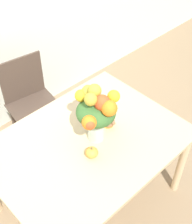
# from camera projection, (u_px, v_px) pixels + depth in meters

# --- Properties ---
(ground_plane) EXTENTS (12.00, 12.00, 0.00)m
(ground_plane) POSITION_uv_depth(u_px,v_px,m) (89.00, 198.00, 2.65)
(ground_plane) COLOR #8E7556
(dining_table) EXTENTS (1.33, 1.00, 0.73)m
(dining_table) POSITION_uv_depth(u_px,v_px,m) (87.00, 150.00, 2.21)
(dining_table) COLOR #D1B284
(dining_table) RESTS_ON ground_plane
(flower_vase) EXTENTS (0.35, 0.32, 0.43)m
(flower_vase) POSITION_uv_depth(u_px,v_px,m) (96.00, 112.00, 2.01)
(flower_vase) COLOR #B2CCBC
(flower_vase) RESTS_ON dining_table
(pumpkin) EXTENTS (0.09, 0.09, 0.08)m
(pumpkin) POSITION_uv_depth(u_px,v_px,m) (92.00, 152.00, 2.04)
(pumpkin) COLOR gold
(pumpkin) RESTS_ON dining_table
(turkey_figurine) EXTENTS (0.09, 0.12, 0.07)m
(turkey_figurine) POSITION_uv_depth(u_px,v_px,m) (109.00, 122.00, 2.24)
(turkey_figurine) COLOR #936642
(turkey_figurine) RESTS_ON dining_table
(dining_chair_near_window) EXTENTS (0.48, 0.48, 0.89)m
(dining_chair_near_window) POSITION_uv_depth(u_px,v_px,m) (32.00, 104.00, 2.81)
(dining_chair_near_window) COLOR #47382D
(dining_chair_near_window) RESTS_ON ground_plane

